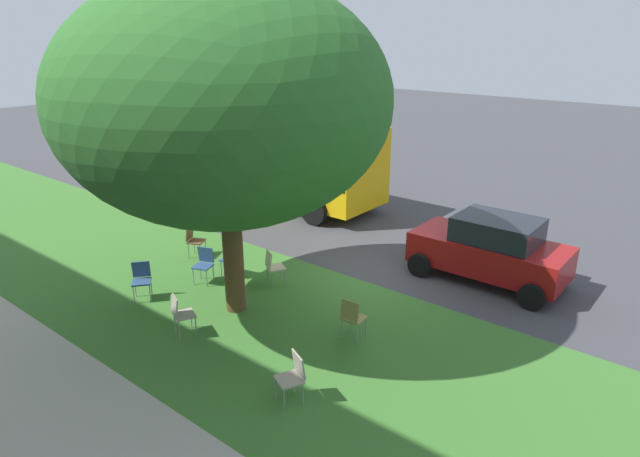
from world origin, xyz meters
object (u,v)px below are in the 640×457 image
chair_3 (293,374)px  chair_5 (180,312)px  chair_4 (141,277)px  school_bus (252,148)px  chair_1 (233,257)px  chair_7 (352,316)px  street_tree (224,102)px  parked_car (491,249)px  chair_6 (273,265)px  chair_0 (204,262)px  chair_2 (194,238)px

chair_3 → chair_5: bearing=-3.1°
chair_4 → school_bus: size_ratio=0.08×
chair_1 → chair_7: bearing=172.1°
chair_7 → chair_3: bearing=99.6°
street_tree → parked_car: street_tree is taller
chair_3 → school_bus: bearing=-41.8°
school_bus → chair_6: bearing=138.6°
chair_1 → chair_6: size_ratio=1.00×
chair_3 → school_bus: 12.55m
chair_3 → chair_6: 4.51m
chair_4 → school_bus: school_bus is taller
chair_0 → chair_1: same height
chair_1 → chair_3: same height
chair_2 → parked_car: 7.76m
chair_1 → chair_6: 1.16m
chair_7 → school_bus: 10.90m
chair_4 → chair_7: size_ratio=1.00×
chair_2 → chair_3: size_ratio=1.00×
chair_2 → chair_6: size_ratio=1.00×
street_tree → chair_4: (2.07, 0.98, -4.02)m
chair_0 → parked_car: bearing=-140.4°
chair_5 → chair_6: size_ratio=1.00×
chair_2 → chair_7: bearing=172.4°
chair_5 → chair_7: bearing=-143.8°
chair_5 → chair_7: 3.46m
street_tree → chair_7: size_ratio=7.94×
chair_6 → school_bus: 8.07m
chair_1 → chair_6: (-1.13, -0.27, 0.00)m
chair_1 → school_bus: bearing=-48.8°
parked_car → school_bus: bearing=-9.9°
chair_2 → chair_7: same height
parked_car → chair_0: bearing=39.6°
chair_1 → chair_2: (1.78, -0.22, 0.00)m
chair_4 → chair_5: (-2.03, 0.47, 0.00)m
chair_2 → chair_5: same height
chair_2 → parked_car: (-6.88, -3.58, 0.32)m
chair_0 → chair_5: 2.51m
chair_6 → school_bus: size_ratio=0.08×
chair_2 → chair_3: 6.92m
chair_1 → chair_3: (-4.46, 2.78, 0.00)m
chair_1 → chair_2: size_ratio=1.00×
chair_1 → chair_5: same height
chair_0 → chair_6: bearing=-146.8°
chair_1 → school_bus: (4.86, -5.54, 1.24)m
chair_1 → chair_7: same height
chair_0 → chair_1: (-0.30, -0.67, 0.00)m
chair_6 → chair_7: size_ratio=1.00×
chair_2 → school_bus: school_bus is taller
chair_0 → school_bus: (4.56, -6.20, 1.24)m
chair_6 → chair_7: 3.07m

